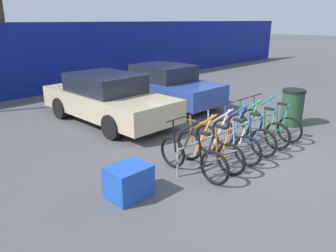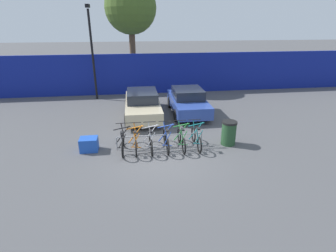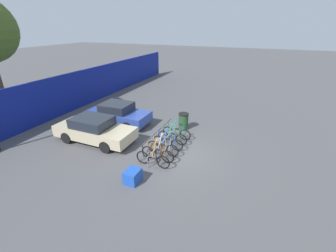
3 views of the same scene
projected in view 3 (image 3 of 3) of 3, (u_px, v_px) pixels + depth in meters
ground_plane at (175, 153)px, 11.48m from camera, size 120.00×120.00×0.00m
hoarding_wall at (37, 104)px, 14.31m from camera, size 36.00×0.16×2.79m
bike_rack at (163, 142)px, 11.56m from camera, size 3.54×0.04×0.57m
bicycle_black at (153, 159)px, 10.30m from camera, size 0.68×1.71×1.05m
bicycle_orange at (157, 154)px, 10.73m from camera, size 0.68×1.71×1.05m
bicycle_silver at (163, 148)px, 11.23m from camera, size 0.68×1.71×1.05m
bicycle_blue at (168, 142)px, 11.75m from camera, size 0.68×1.71×1.05m
bicycle_green at (172, 137)px, 12.28m from camera, size 0.68×1.71×1.05m
bicycle_teal at (176, 133)px, 12.81m from camera, size 0.68×1.71×1.05m
car_beige at (95, 129)px, 12.44m from camera, size 1.91×4.49×1.40m
car_blue at (118, 114)px, 14.65m from camera, size 1.91×4.08×1.40m
trash_bin at (183, 121)px, 13.95m from camera, size 0.63×0.63×1.03m
cargo_crate at (133, 176)px, 9.29m from camera, size 0.70×0.56×0.55m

